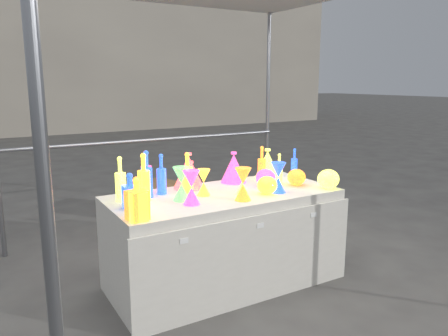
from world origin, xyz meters
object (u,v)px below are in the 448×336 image
cardboard_box_closed (153,199)px  bottle_0 (144,177)px  hourglass_0 (243,184)px  globe_0 (267,186)px  decanter_0 (137,199)px  display_table (225,239)px  lampshade_0 (189,171)px

cardboard_box_closed → bottle_0: size_ratio=1.57×
hourglass_0 → globe_0: size_ratio=1.55×
decanter_0 → globe_0: 1.09m
display_table → lampshade_0: size_ratio=6.27×
display_table → bottle_0: bottle_0 is taller
hourglass_0 → bottle_0: bearing=149.1°
cardboard_box_closed → lampshade_0: lampshade_0 is taller
display_table → hourglass_0: size_ratio=7.57×
globe_0 → lampshade_0: 0.65m
decanter_0 → globe_0: bearing=12.1°
cardboard_box_closed → globe_0: globe_0 is taller
decanter_0 → display_table: bearing=26.4°
decanter_0 → lampshade_0: bearing=48.7°
globe_0 → cardboard_box_closed: bearing=92.6°
bottle_0 → decanter_0: size_ratio=1.27×
display_table → lampshade_0: (-0.17, 0.29, 0.52)m
display_table → hourglass_0: hourglass_0 is taller
cardboard_box_closed → decanter_0: (-0.98, -2.30, 0.69)m
cardboard_box_closed → globe_0: (0.10, -2.19, 0.61)m
hourglass_0 → decanter_0: bearing=-175.8°
cardboard_box_closed → bottle_0: 2.15m
bottle_0 → decanter_0: (-0.20, -0.43, -0.04)m
cardboard_box_closed → decanter_0: decanter_0 is taller
display_table → globe_0: 0.55m
hourglass_0 → lampshade_0: lampshade_0 is taller
bottle_0 → globe_0: size_ratio=2.24×
globe_0 → lampshade_0: (-0.44, 0.48, 0.08)m
lampshade_0 → cardboard_box_closed: bearing=84.5°
bottle_0 → globe_0: bottle_0 is taller
decanter_0 → globe_0: (1.08, 0.12, -0.08)m
decanter_0 → lampshade_0: lampshade_0 is taller
display_table → cardboard_box_closed: (0.17, 2.00, -0.17)m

